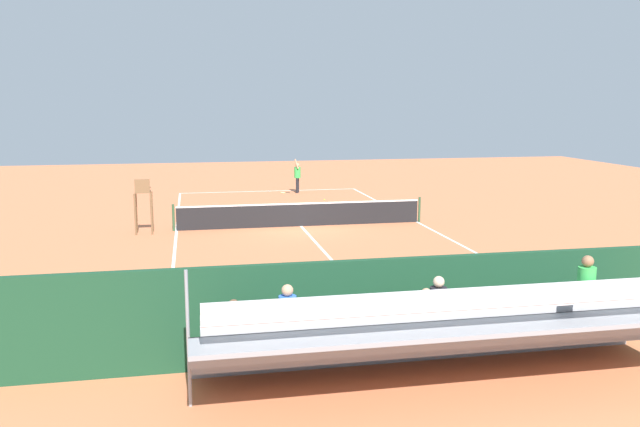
{
  "coord_description": "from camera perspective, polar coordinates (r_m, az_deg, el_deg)",
  "views": [
    {
      "loc": [
        4.37,
        25.95,
        5.02
      ],
      "look_at": [
        0.0,
        4.0,
        1.2
      ],
      "focal_mm": 36.64,
      "sensor_mm": 36.0,
      "label": 1
    }
  ],
  "objects": [
    {
      "name": "ground_plane",
      "position": [
        26.79,
        -1.67,
        -1.12
      ],
      "size": [
        60.0,
        60.0,
        0.0
      ],
      "primitive_type": "plane",
      "color": "#CC7047"
    },
    {
      "name": "backdrop_wall",
      "position": [
        13.34,
        8.5,
        -7.96
      ],
      "size": [
        18.0,
        0.16,
        2.0
      ],
      "primitive_type": "cube",
      "color": "#194228",
      "rests_on": "ground"
    },
    {
      "name": "bleacher_stand",
      "position": [
        12.15,
        10.27,
        -10.23
      ],
      "size": [
        9.06,
        2.4,
        2.48
      ],
      "color": "gray",
      "rests_on": "ground"
    },
    {
      "name": "equipment_bag",
      "position": [
        14.29,
        9.43,
        -10.24
      ],
      "size": [
        0.9,
        0.36,
        0.36
      ],
      "primitive_type": "cube",
      "color": "#B22D2D",
      "rests_on": "ground"
    },
    {
      "name": "tennis_ball_near",
      "position": [
        33.86,
        0.39,
        1.22
      ],
      "size": [
        0.07,
        0.07,
        0.07
      ],
      "primitive_type": "sphere",
      "color": "#CCDB33",
      "rests_on": "ground"
    },
    {
      "name": "tennis_net",
      "position": [
        26.7,
        -1.68,
        -0.06
      ],
      "size": [
        10.3,
        0.1,
        1.07
      ],
      "color": "black",
      "rests_on": "ground"
    },
    {
      "name": "courtside_bench",
      "position": [
        14.85,
        14.66,
        -8.13
      ],
      "size": [
        1.8,
        0.4,
        0.93
      ],
      "color": "#234C2D",
      "rests_on": "ground"
    },
    {
      "name": "tennis_racket",
      "position": [
        36.72,
        -3.23,
        1.84
      ],
      "size": [
        0.58,
        0.34,
        0.03
      ],
      "color": "black",
      "rests_on": "ground"
    },
    {
      "name": "umpire_chair",
      "position": [
        25.96,
        -15.19,
        1.14
      ],
      "size": [
        0.67,
        0.67,
        2.14
      ],
      "color": "brown",
      "rests_on": "ground"
    },
    {
      "name": "court_line_markings",
      "position": [
        26.82,
        -1.68,
        -1.1
      ],
      "size": [
        10.1,
        22.2,
        0.01
      ],
      "color": "white",
      "rests_on": "ground"
    },
    {
      "name": "tennis_player",
      "position": [
        36.58,
        -1.99,
        3.4
      ],
      "size": [
        0.46,
        0.56,
        1.93
      ],
      "color": "black",
      "rests_on": "ground"
    }
  ]
}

